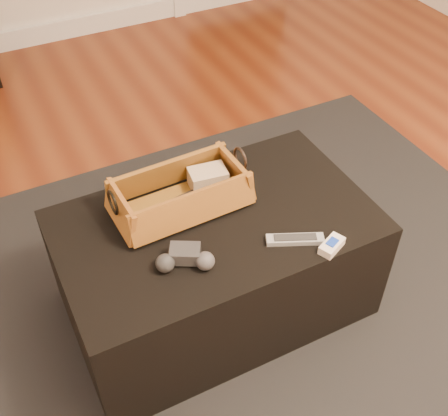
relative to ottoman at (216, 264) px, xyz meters
name	(u,v)px	position (x,y,z in m)	size (l,w,h in m)	color
floor	(274,383)	(0.03, -0.37, -0.23)	(5.00, 5.50, 0.01)	brown
baseboard	(56,31)	(0.03, 2.37, -0.16)	(5.00, 0.04, 0.12)	white
area_rug	(223,314)	(0.00, -0.05, -0.22)	(2.60, 2.00, 0.01)	black
ottoman	(216,264)	(0.00, 0.00, 0.00)	(1.00, 0.60, 0.42)	black
tv_remote	(177,206)	(-0.09, 0.09, 0.24)	(0.23, 0.05, 0.02)	black
cloth_bundle	(208,178)	(0.04, 0.14, 0.26)	(0.12, 0.08, 0.07)	#C7AB8A
wicker_basket	(181,195)	(-0.07, 0.11, 0.26)	(0.45, 0.25, 0.15)	olive
game_controller	(185,259)	(-0.16, -0.13, 0.24)	(0.18, 0.14, 0.06)	#2A2A2D
silver_remote	(295,239)	(0.17, -0.19, 0.22)	(0.17, 0.11, 0.02)	#A2A5A9
cream_gadget	(332,246)	(0.25, -0.27, 0.22)	(0.10, 0.08, 0.03)	white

